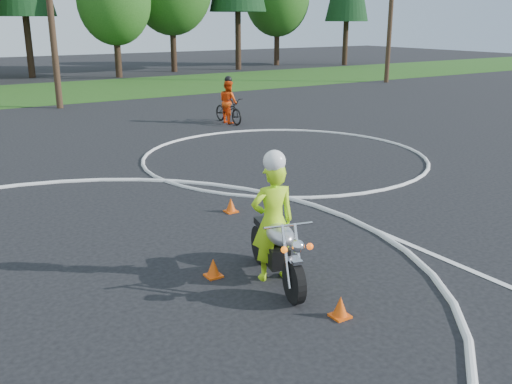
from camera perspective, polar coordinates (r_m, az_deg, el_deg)
course_markings at (r=10.68m, az=-11.62°, el=-4.22°), size 19.05×19.05×0.12m
primary_motorcycle at (r=8.49m, az=2.15°, el=-5.73°), size 0.88×2.03×1.09m
rider_primary_grp at (r=8.44m, az=1.69°, el=-2.64°), size 0.75×0.59×2.01m
rider_second_grp at (r=21.79m, az=-2.76°, el=8.53°), size 0.66×1.85×1.77m
traffic_cones at (r=7.67m, az=-14.30°, el=-12.17°), size 9.10×6.72×0.30m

